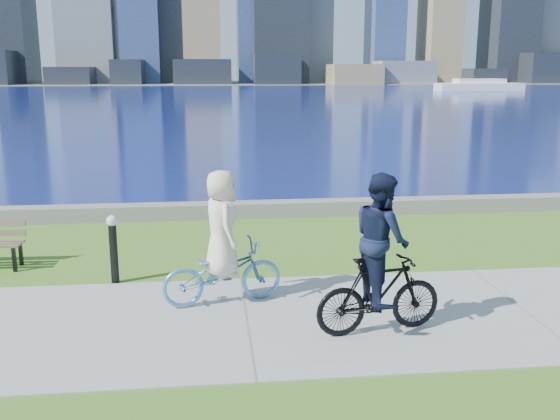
# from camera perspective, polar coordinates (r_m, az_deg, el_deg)

# --- Properties ---
(ground) EXTENTS (320.00, 320.00, 0.00)m
(ground) POSITION_cam_1_polar(r_m,az_deg,el_deg) (8.79, -3.07, -10.15)
(ground) COLOR #39631A
(ground) RESTS_ON ground
(concrete_path) EXTENTS (80.00, 3.50, 0.02)m
(concrete_path) POSITION_cam_1_polar(r_m,az_deg,el_deg) (8.78, -3.07, -10.09)
(concrete_path) COLOR gray
(concrete_path) RESTS_ON ground
(seawall) EXTENTS (90.00, 0.50, 0.35)m
(seawall) POSITION_cam_1_polar(r_m,az_deg,el_deg) (14.65, -4.53, 0.00)
(seawall) COLOR slate
(seawall) RESTS_ON ground
(bay_water) EXTENTS (320.00, 131.00, 0.01)m
(bay_water) POSITION_cam_1_polar(r_m,az_deg,el_deg) (80.15, -6.21, 10.40)
(bay_water) COLOR navy
(bay_water) RESTS_ON ground
(far_shore) EXTENTS (320.00, 30.00, 0.12)m
(far_shore) POSITION_cam_1_polar(r_m,az_deg,el_deg) (138.11, -6.37, 11.45)
(far_shore) COLOR gray
(far_shore) RESTS_ON ground
(ferry_far) EXTENTS (12.86, 3.68, 1.75)m
(ferry_far) POSITION_cam_1_polar(r_m,az_deg,el_deg) (100.29, 17.74, 10.78)
(ferry_far) COLOR white
(ferry_far) RESTS_ON ground
(bollard_lamp) EXTENTS (0.18, 0.18, 1.13)m
(bollard_lamp) POSITION_cam_1_polar(r_m,az_deg,el_deg) (10.43, -15.00, -3.07)
(bollard_lamp) COLOR black
(bollard_lamp) RESTS_ON ground
(cyclist_woman) EXTENTS (1.01, 1.89, 1.99)m
(cyclist_woman) POSITION_cam_1_polar(r_m,az_deg,el_deg) (9.18, -5.33, -4.11)
(cyclist_woman) COLOR #518DC6
(cyclist_woman) RESTS_ON ground
(cyclist_man) EXTENTS (0.78, 1.79, 2.14)m
(cyclist_man) POSITION_cam_1_polar(r_m,az_deg,el_deg) (8.20, 9.15, -5.17)
(cyclist_man) COLOR black
(cyclist_man) RESTS_ON ground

